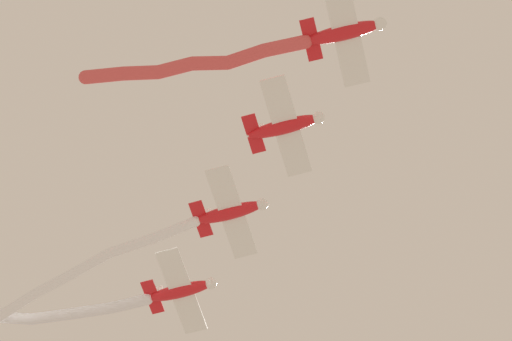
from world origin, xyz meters
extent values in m
ellipsoid|color=red|center=(1.56, 3.36, 63.88)|extent=(3.43, 4.74, 1.01)
sphere|color=white|center=(2.79, 1.35, 63.88)|extent=(1.18, 1.18, 0.86)
ellipsoid|color=black|center=(1.88, 2.83, 64.26)|extent=(1.22, 1.40, 0.54)
cube|color=white|center=(1.65, 3.21, 63.75)|extent=(7.00, 5.18, 0.13)
cube|color=red|center=(0.48, 5.13, 63.97)|extent=(2.88, 2.27, 0.11)
cube|color=white|center=(0.53, 5.04, 64.50)|extent=(0.70, 1.03, 1.39)
cylinder|color=#DB4C4C|center=(-0.43, 6.60, 63.90)|extent=(2.27, 2.76, 1.12)
cylinder|color=#DB4C4C|center=(-1.69, 8.85, 63.94)|extent=(1.95, 2.60, 1.00)
cylinder|color=#DB4C4C|center=(-3.05, 10.74, 63.81)|extent=(2.36, 2.23, 1.17)
cylinder|color=#DB4C4C|center=(-4.46, 12.46, 63.60)|extent=(2.10, 2.37, 1.24)
cylinder|color=#DB4C4C|center=(-5.81, 14.22, 63.50)|extent=(2.19, 2.25, 0.93)
cylinder|color=#DB4C4C|center=(-7.33, 16.04, 63.65)|extent=(2.39, 2.56, 1.30)
sphere|color=#DB4C4C|center=(0.27, 5.46, 63.83)|extent=(0.90, 0.90, 0.90)
sphere|color=#DB4C4C|center=(-1.14, 7.75, 63.97)|extent=(0.90, 0.90, 0.90)
sphere|color=#DB4C4C|center=(-2.23, 9.95, 63.91)|extent=(0.90, 0.90, 0.90)
sphere|color=#DB4C4C|center=(-3.86, 11.52, 63.71)|extent=(0.90, 0.90, 0.90)
sphere|color=#DB4C4C|center=(-5.05, 13.41, 63.50)|extent=(0.90, 0.90, 0.90)
sphere|color=#DB4C4C|center=(-6.57, 15.04, 63.51)|extent=(0.90, 0.90, 0.90)
sphere|color=#DB4C4C|center=(-8.09, 17.05, 63.79)|extent=(0.90, 0.90, 0.90)
ellipsoid|color=red|center=(3.57, 10.64, 64.13)|extent=(3.32, 4.79, 1.01)
sphere|color=white|center=(4.73, 8.59, 64.13)|extent=(1.17, 1.17, 0.86)
ellipsoid|color=black|center=(3.87, 10.10, 64.51)|extent=(1.19, 1.40, 0.54)
cube|color=white|center=(3.65, 10.49, 64.00)|extent=(7.07, 5.01, 0.13)
cube|color=red|center=(2.54, 12.44, 64.22)|extent=(2.90, 2.21, 0.11)
cube|color=white|center=(2.59, 12.35, 64.75)|extent=(0.67, 1.04, 1.39)
ellipsoid|color=red|center=(5.58, 17.92, 64.38)|extent=(3.30, 4.80, 1.01)
sphere|color=white|center=(6.73, 15.86, 64.38)|extent=(1.17, 1.17, 0.86)
ellipsoid|color=black|center=(5.88, 17.38, 64.76)|extent=(1.19, 1.40, 0.54)
cube|color=white|center=(5.66, 17.77, 64.25)|extent=(7.08, 4.98, 0.13)
cube|color=red|center=(4.56, 19.72, 64.47)|extent=(2.91, 2.19, 0.11)
cube|color=white|center=(4.61, 19.64, 65.00)|extent=(0.67, 1.04, 1.39)
cylinder|color=white|center=(3.75, 21.64, 64.32)|extent=(1.95, 3.42, 0.78)
cylinder|color=white|center=(2.45, 24.70, 64.30)|extent=(2.04, 3.28, 0.76)
cylinder|color=white|center=(1.39, 27.68, 64.24)|extent=(1.57, 3.16, 0.94)
cylinder|color=white|center=(0.60, 30.83, 64.24)|extent=(1.64, 3.52, 0.93)
cylinder|color=white|center=(-0.24, 34.19, 64.04)|extent=(1.85, 3.58, 1.53)
sphere|color=white|center=(4.37, 20.07, 64.33)|extent=(0.75, 0.75, 0.75)
sphere|color=white|center=(3.13, 23.22, 64.31)|extent=(0.75, 0.75, 0.75)
sphere|color=white|center=(1.77, 26.19, 64.30)|extent=(0.75, 0.75, 0.75)
sphere|color=white|center=(1.01, 29.16, 64.19)|extent=(0.75, 0.75, 0.75)
sphere|color=white|center=(0.19, 32.50, 64.30)|extent=(0.75, 0.75, 0.75)
ellipsoid|color=red|center=(7.59, 25.20, 64.63)|extent=(3.31, 4.79, 1.01)
sphere|color=white|center=(8.75, 23.15, 64.63)|extent=(1.17, 1.17, 0.86)
ellipsoid|color=black|center=(7.89, 24.66, 65.01)|extent=(1.19, 1.40, 0.54)
cube|color=white|center=(7.67, 25.05, 64.50)|extent=(7.07, 5.00, 0.13)
cube|color=red|center=(6.57, 27.00, 64.72)|extent=(2.90, 2.20, 0.11)
cube|color=white|center=(6.61, 26.91, 65.25)|extent=(0.67, 1.04, 1.39)
cylinder|color=white|center=(5.72, 28.62, 64.71)|extent=(2.20, 2.95, 1.24)
cylinder|color=white|center=(4.28, 31.18, 64.98)|extent=(2.45, 3.00, 1.23)
cylinder|color=white|center=(2.52, 33.60, 64.99)|extent=(2.67, 2.85, 1.18)
cylinder|color=white|center=(0.48, 35.82, 65.00)|extent=(2.88, 2.73, 1.20)
sphere|color=white|center=(6.37, 27.34, 64.58)|extent=(0.85, 0.85, 0.85)
sphere|color=white|center=(5.08, 29.91, 64.84)|extent=(0.85, 0.85, 0.85)
sphere|color=white|center=(3.48, 32.45, 65.11)|extent=(0.85, 0.85, 0.85)
sphere|color=white|center=(1.57, 34.76, 64.86)|extent=(0.85, 0.85, 0.85)
camera|label=1|loc=(-17.00, -7.62, 1.85)|focal=72.25mm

